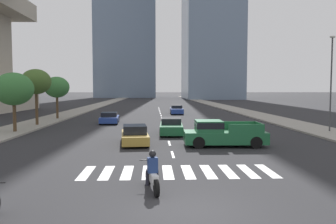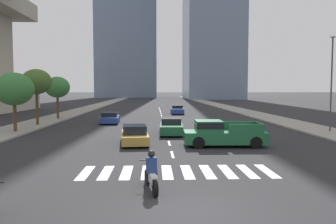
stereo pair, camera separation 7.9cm
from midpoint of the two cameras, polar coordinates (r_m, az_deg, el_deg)
The scene contains 15 objects.
ground_plane at distance 10.55m, azimuth 3.50°, elevation -16.54°, with size 800.00×800.00×0.00m, color #28282B.
sidewalk_east at distance 42.55m, azimuth 17.46°, elevation -1.16°, with size 4.00×260.00×0.15m, color gray.
sidewalk_west at distance 41.88m, azimuth -19.79°, elevation -1.29°, with size 4.00×260.00×0.15m, color gray.
crosswalk_near at distance 15.22m, azimuth 1.54°, elevation -10.09°, with size 8.55×2.58×0.01m.
lane_divider_center at distance 42.90m, azimuth -1.11°, elevation -1.04°, with size 0.14×50.00×0.01m.
motorcycle_trailing at distance 12.42m, azimuth -2.88°, elevation -10.56°, with size 0.75×2.13×1.49m.
pickup_truck at distance 22.02m, azimuth 8.83°, elevation -3.65°, with size 5.29×2.25×1.67m.
sedan_green_0 at distance 27.64m, azimuth 0.46°, elevation -2.50°, with size 1.99×4.76×1.31m.
sedan_blue_1 at distance 36.99m, azimuth -9.93°, elevation -1.01°, with size 2.12×4.60×1.20m.
sedan_gold_2 at distance 22.85m, azimuth -5.77°, elevation -3.92°, with size 2.11×4.63×1.28m.
sedan_blue_3 at distance 50.04m, azimuth 1.43°, elevation 0.35°, with size 1.87×4.49×1.29m.
street_lamp_east at distance 31.34m, azimuth 25.85°, elevation 5.42°, with size 0.50×0.24×7.96m.
street_tree_nearest at distance 30.84m, azimuth -24.73°, elevation 3.54°, with size 3.21×3.21×4.92m.
street_tree_second at distance 35.90m, azimuth -21.51°, elevation 4.76°, with size 2.93×2.93×5.52m.
street_tree_third at distance 42.73m, azimuth -18.37°, elevation 3.99°, with size 2.96×2.96×5.04m.
Camera 1 is at (-1.09, -9.83, 3.68)m, focal length 35.99 mm.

